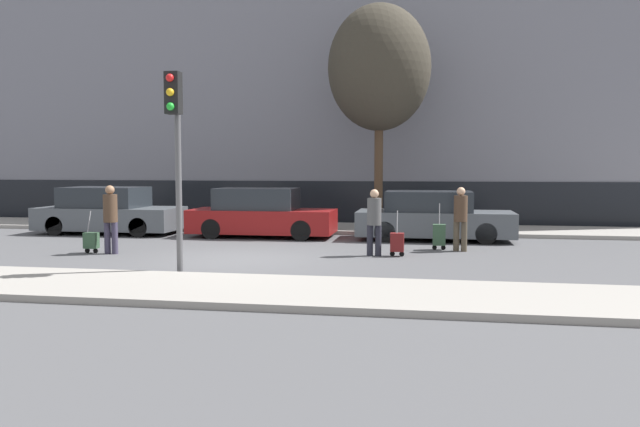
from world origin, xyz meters
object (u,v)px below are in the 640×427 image
pedestrian_right (461,215)px  parked_car_1 (261,214)px  bare_tree_near_crossing (379,68)px  pedestrian_left (110,215)px  traffic_light (176,132)px  trolley_left (91,241)px  trolley_right (439,235)px  trolley_center (397,242)px  parked_bicycle (427,217)px  parked_car_0 (109,212)px  parked_car_2 (433,217)px  pedestrian_center (374,218)px

pedestrian_right → parked_car_1: bearing=177.2°
parked_car_1 → bare_tree_near_crossing: bare_tree_near_crossing is taller
pedestrian_left → traffic_light: size_ratio=0.43×
trolley_left → bare_tree_near_crossing: (6.60, 6.26, 4.98)m
pedestrian_left → trolley_right: (7.95, 2.12, -0.57)m
trolley_center → parked_bicycle: (0.70, 5.57, 0.15)m
trolley_left → pedestrian_right: bearing=12.0°
parked_car_0 → traffic_light: 9.04m
parked_car_0 → pedestrian_left: pedestrian_left is taller
pedestrian_right → bare_tree_near_crossing: 6.62m
trolley_center → parked_car_1: bearing=141.4°
bare_tree_near_crossing → parked_bicycle: bearing=1.7°
bare_tree_near_crossing → pedestrian_right: bearing=-60.8°
trolley_center → pedestrian_right: bearing=37.7°
parked_car_0 → parked_car_2: parked_car_0 is taller
parked_car_1 → pedestrian_left: 4.97m
parked_car_0 → pedestrian_center: 9.51m
parked_car_0 → parked_car_1: 5.07m
pedestrian_left → pedestrian_right: bearing=16.1°
parked_car_0 → pedestrian_center: size_ratio=2.80×
parked_car_0 → pedestrian_right: 11.15m
parked_car_1 → pedestrian_left: size_ratio=2.60×
parked_car_1 → trolley_center: (4.29, -3.43, -0.35)m
parked_car_0 → traffic_light: size_ratio=1.14×
parked_car_1 → trolley_left: (-3.20, -4.16, -0.37)m
parked_bicycle → trolley_left: bearing=-142.4°
trolley_center → bare_tree_near_crossing: size_ratio=0.15×
pedestrian_center → parked_bicycle: 5.73m
trolley_right → parked_bicycle: size_ratio=0.68×
parked_bicycle → pedestrian_center: bearing=-102.6°
parked_car_1 → pedestrian_right: 6.24m
pedestrian_center → traffic_light: size_ratio=0.41×
pedestrian_left → parked_bicycle: bearing=42.8°
pedestrian_right → parked_bicycle: (-0.83, 4.38, -0.43)m
parked_car_0 → parked_bicycle: (10.06, 2.01, -0.20)m
trolley_right → parked_car_1: bearing=158.6°
trolley_left → traffic_light: (3.41, -2.73, 2.49)m
pedestrian_right → trolley_left: bearing=-149.7°
parked_car_0 → parked_car_1: size_ratio=1.03×
parked_bicycle → bare_tree_near_crossing: bare_tree_near_crossing is taller
pedestrian_left → pedestrian_right: pedestrian_left is taller
bare_tree_near_crossing → trolley_left: bearing=-136.5°
pedestrian_left → trolley_center: size_ratio=1.53×
parked_car_2 → pedestrian_right: 2.44m
parked_car_1 → parked_car_2: 5.15m
parked_bicycle → pedestrian_right: bearing=-79.3°
parked_car_2 → pedestrian_right: (0.67, -2.33, 0.25)m
parked_car_2 → pedestrian_left: (-7.80, -4.28, 0.29)m
pedestrian_left → parked_car_0: bearing=122.3°
parked_bicycle → parked_car_2: bearing=-85.6°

